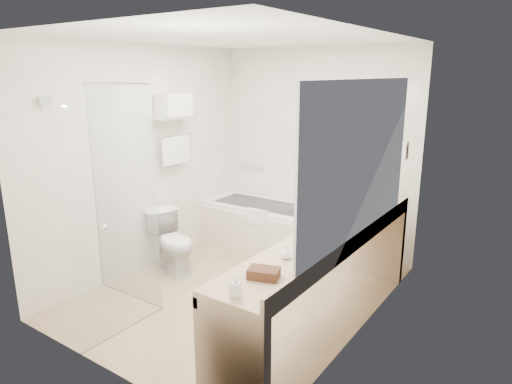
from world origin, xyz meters
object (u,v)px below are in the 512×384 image
Objects in this scene: amenity_basket at (264,273)px; bathtub at (265,225)px; vanity_counter at (325,261)px; water_bottle_left at (351,212)px; toilet at (173,242)px.

bathtub is at bearing 123.18° from amenity_basket.
vanity_counter is (1.52, -1.39, 0.36)m from bathtub.
vanity_counter is at bearing -87.34° from water_bottle_left.
water_bottle_left is at bearing 92.66° from vanity_counter.
amenity_basket is (1.97, -1.10, 0.55)m from toilet.
vanity_counter reaches higher than amenity_basket.
bathtub is 1.31m from toilet.
vanity_counter reaches higher than toilet.
amenity_basket is 1.50m from water_bottle_left.
toilet is 2.32m from amenity_basket.
toilet is at bearing -168.22° from water_bottle_left.
bathtub is 1.83m from water_bottle_left.
vanity_counter is at bearing 89.68° from amenity_basket.
toilet reaches higher than bathtub.
vanity_counter is at bearing -42.35° from bathtub.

